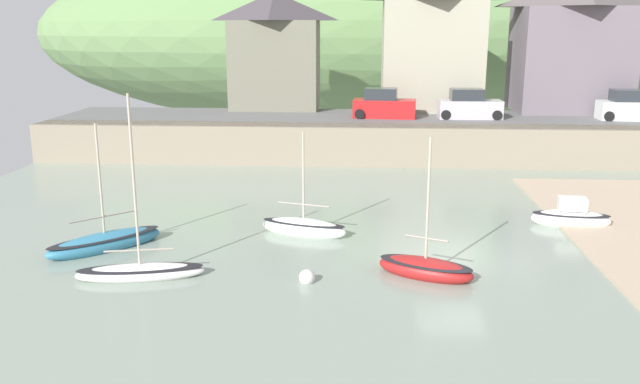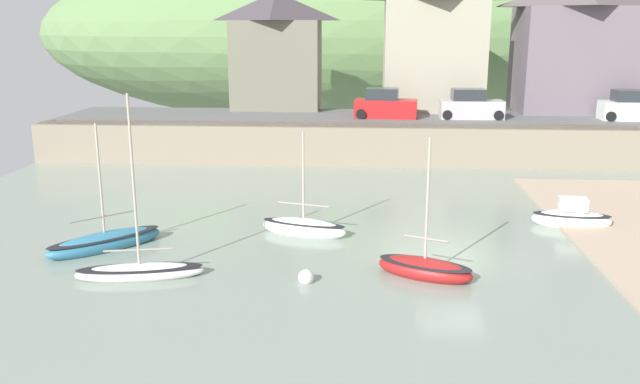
# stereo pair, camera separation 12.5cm
# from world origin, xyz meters

# --- Properties ---
(quay_seawall) EXTENTS (48.00, 9.40, 2.40)m
(quay_seawall) POSITION_xyz_m (0.00, 17.50, 1.36)
(quay_seawall) COLOR gray
(quay_seawall) RESTS_ON ground
(hillside_backdrop) EXTENTS (80.00, 44.00, 21.15)m
(hillside_backdrop) POSITION_xyz_m (-1.16, 55.20, 7.40)
(hillside_backdrop) COLOR #63864F
(hillside_backdrop) RESTS_ON ground
(waterfront_building_left) EXTENTS (6.60, 4.70, 8.31)m
(waterfront_building_left) POSITION_xyz_m (-9.88, 25.20, 6.64)
(waterfront_building_left) COLOR #6C6B5A
(waterfront_building_left) RESTS_ON ground
(waterfront_building_centre) EXTENTS (7.28, 5.39, 10.22)m
(waterfront_building_centre) POSITION_xyz_m (1.43, 25.20, 7.61)
(waterfront_building_centre) COLOR #A19D86
(waterfront_building_centre) RESTS_ON ground
(waterfront_building_right) EXTENTS (7.84, 6.24, 9.35)m
(waterfront_building_right) POSITION_xyz_m (11.17, 25.20, 7.15)
(waterfront_building_right) COLOR slate
(waterfront_building_right) RESTS_ON ground
(sailboat_blue_trim) EXTENTS (3.39, 1.47, 1.45)m
(sailboat_blue_trim) POSITION_xyz_m (5.58, 4.44, 0.36)
(sailboat_blue_trim) COLOR white
(sailboat_blue_trim) RESTS_ON ground
(sailboat_far_left) EXTENTS (3.77, 1.91, 4.47)m
(sailboat_far_left) POSITION_xyz_m (-5.78, 2.45, 0.29)
(sailboat_far_left) COLOR white
(sailboat_far_left) RESTS_ON ground
(sailboat_tall_mast) EXTENTS (3.58, 2.51, 5.02)m
(sailboat_tall_mast) POSITION_xyz_m (-1.20, -1.90, 0.28)
(sailboat_tall_mast) COLOR maroon
(sailboat_tall_mast) RESTS_ON ground
(fishing_boat_green) EXTENTS (4.45, 1.90, 6.40)m
(fishing_boat_green) POSITION_xyz_m (-10.90, -2.72, 0.24)
(fishing_boat_green) COLOR white
(fishing_boat_green) RESTS_ON ground
(motorboat_with_cabin) EXTENTS (4.07, 4.06, 5.07)m
(motorboat_with_cabin) POSITION_xyz_m (-13.23, 0.11, 0.28)
(motorboat_with_cabin) COLOR teal
(motorboat_with_cabin) RESTS_ON ground
(parked_car_near_slipway) EXTENTS (4.25, 2.09, 1.95)m
(parked_car_near_slipway) POSITION_xyz_m (-2.04, 20.70, 3.20)
(parked_car_near_slipway) COLOR red
(parked_car_near_slipway) RESTS_ON ground
(parked_car_by_wall) EXTENTS (4.12, 1.82, 1.95)m
(parked_car_by_wall) POSITION_xyz_m (3.58, 20.70, 3.20)
(parked_car_by_wall) COLOR #BAB1BC
(parked_car_by_wall) RESTS_ON ground
(parked_car_end_of_row) EXTENTS (4.14, 1.82, 1.95)m
(parked_car_end_of_row) POSITION_xyz_m (13.97, 20.70, 3.20)
(parked_car_end_of_row) COLOR silver
(parked_car_end_of_row) RESTS_ON ground
(mooring_buoy) EXTENTS (0.55, 0.55, 0.55)m
(mooring_buoy) POSITION_xyz_m (-5.21, -2.73, 0.16)
(mooring_buoy) COLOR silver
(mooring_buoy) RESTS_ON ground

